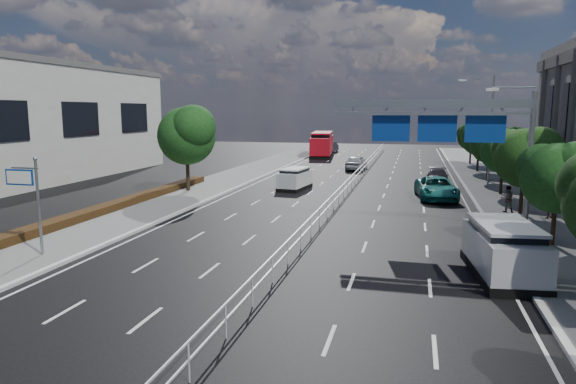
% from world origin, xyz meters
% --- Properties ---
extents(ground, '(160.00, 160.00, 0.00)m').
position_xyz_m(ground, '(0.00, 0.00, 0.00)').
color(ground, black).
rests_on(ground, ground).
extents(sidewalk_near, '(5.00, 140.00, 0.14)m').
position_xyz_m(sidewalk_near, '(-11.50, 0.00, 0.07)').
color(sidewalk_near, slate).
rests_on(sidewalk_near, ground).
extents(kerb_near, '(0.25, 140.00, 0.15)m').
position_xyz_m(kerb_near, '(-9.00, 0.00, 0.07)').
color(kerb_near, silver).
rests_on(kerb_near, ground).
extents(kerb_far, '(0.25, 140.00, 0.15)m').
position_xyz_m(kerb_far, '(9.00, 0.00, 0.07)').
color(kerb_far, silver).
rests_on(kerb_far, ground).
extents(median_fence, '(0.05, 85.00, 1.02)m').
position_xyz_m(median_fence, '(0.00, 22.50, 0.53)').
color(median_fence, silver).
rests_on(median_fence, ground).
extents(hedge_near, '(1.00, 36.00, 0.44)m').
position_xyz_m(hedge_near, '(-13.30, 5.00, 0.36)').
color(hedge_near, black).
rests_on(hedge_near, sidewalk_near).
extents(toilet_sign, '(1.62, 0.18, 4.34)m').
position_xyz_m(toilet_sign, '(-10.95, 0.00, 2.94)').
color(toilet_sign, gray).
rests_on(toilet_sign, ground).
extents(overhead_gantry, '(10.24, 0.38, 7.45)m').
position_xyz_m(overhead_gantry, '(6.74, 10.05, 5.61)').
color(overhead_gantry, gray).
rests_on(overhead_gantry, ground).
extents(streetlight_far, '(2.78, 2.40, 9.00)m').
position_xyz_m(streetlight_far, '(10.50, 26.00, 5.21)').
color(streetlight_far, gray).
rests_on(streetlight_far, ground).
extents(near_tree_back, '(4.84, 4.51, 6.69)m').
position_xyz_m(near_tree_back, '(-11.94, 17.97, 4.61)').
color(near_tree_back, black).
rests_on(near_tree_back, ground).
extents(far_tree_c, '(3.52, 3.28, 4.94)m').
position_xyz_m(far_tree_c, '(11.24, 6.98, 3.43)').
color(far_tree_c, black).
rests_on(far_tree_c, ground).
extents(far_tree_d, '(3.85, 3.59, 5.34)m').
position_xyz_m(far_tree_d, '(11.25, 14.48, 3.69)').
color(far_tree_d, black).
rests_on(far_tree_d, ground).
extents(far_tree_e, '(3.63, 3.38, 5.13)m').
position_xyz_m(far_tree_e, '(11.25, 21.98, 3.56)').
color(far_tree_e, black).
rests_on(far_tree_e, ground).
extents(far_tree_f, '(3.52, 3.28, 5.02)m').
position_xyz_m(far_tree_f, '(11.24, 29.48, 3.49)').
color(far_tree_f, black).
rests_on(far_tree_f, ground).
extents(far_tree_g, '(3.96, 3.69, 5.45)m').
position_xyz_m(far_tree_g, '(11.25, 36.98, 3.75)').
color(far_tree_g, black).
rests_on(far_tree_g, ground).
extents(far_tree_h, '(3.41, 3.18, 4.91)m').
position_xyz_m(far_tree_h, '(11.24, 44.48, 3.42)').
color(far_tree_h, black).
rests_on(far_tree_h, ground).
extents(white_minivan, '(2.20, 4.15, 1.72)m').
position_xyz_m(white_minivan, '(-4.34, 21.41, 0.85)').
color(white_minivan, black).
rests_on(white_minivan, ground).
extents(red_bus, '(3.89, 11.37, 3.33)m').
position_xyz_m(red_bus, '(-7.50, 51.67, 1.74)').
color(red_bus, black).
rests_on(red_bus, ground).
extents(near_car_silver, '(2.11, 4.73, 1.58)m').
position_xyz_m(near_car_silver, '(-1.08, 36.25, 0.79)').
color(near_car_silver, '#A0A1A7').
rests_on(near_car_silver, ground).
extents(near_car_dark, '(1.88, 5.05, 1.65)m').
position_xyz_m(near_car_dark, '(-7.48, 58.66, 0.82)').
color(near_car_dark, black).
rests_on(near_car_dark, ground).
extents(silver_minivan, '(2.67, 5.22, 2.08)m').
position_xyz_m(silver_minivan, '(8.30, 2.00, 1.02)').
color(silver_minivan, black).
rests_on(silver_minivan, ground).
extents(parked_car_teal, '(3.18, 5.86, 1.56)m').
position_xyz_m(parked_car_teal, '(6.50, 19.42, 0.78)').
color(parked_car_teal, '#166762').
rests_on(parked_car_teal, ground).
extents(parked_car_dark, '(1.99, 4.52, 1.29)m').
position_xyz_m(parked_car_dark, '(6.87, 26.96, 0.65)').
color(parked_car_dark, black).
rests_on(parked_car_dark, ground).
extents(pedestrian_a, '(0.85, 0.83, 1.98)m').
position_xyz_m(pedestrian_a, '(12.52, 13.30, 1.13)').
color(pedestrian_a, gray).
rests_on(pedestrian_a, sidewalk_far).
extents(pedestrian_b, '(0.82, 0.66, 1.61)m').
position_xyz_m(pedestrian_b, '(10.47, 14.76, 0.95)').
color(pedestrian_b, gray).
rests_on(pedestrian_b, sidewalk_far).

